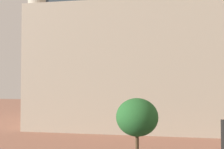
# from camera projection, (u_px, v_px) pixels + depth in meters

# --- Properties ---
(landmark_building) EXTENTS (24.00, 15.96, 36.15)m
(landmark_building) POSITION_uv_depth(u_px,v_px,m) (133.00, 52.00, 32.73)
(landmark_building) COLOR #B2A893
(landmark_building) RESTS_ON ground_plane
(tree_curb_far) EXTENTS (2.83, 2.83, 4.43)m
(tree_curb_far) POSITION_uv_depth(u_px,v_px,m) (137.00, 117.00, 16.20)
(tree_curb_far) COLOR #4C3823
(tree_curb_far) RESTS_ON ground_plane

